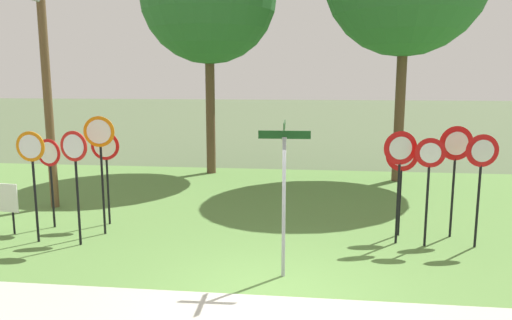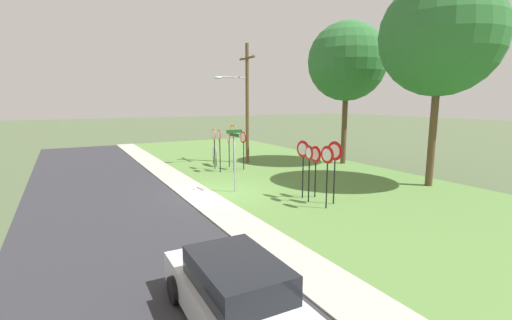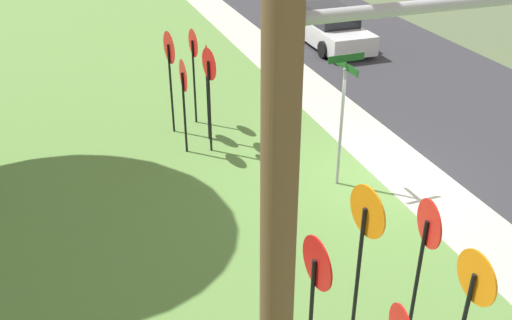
{
  "view_description": "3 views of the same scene",
  "coord_description": "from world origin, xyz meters",
  "px_view_note": "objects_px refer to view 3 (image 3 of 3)",
  "views": [
    {
      "loc": [
        0.7,
        -7.88,
        3.79
      ],
      "look_at": [
        -0.69,
        3.74,
        1.82
      ],
      "focal_mm": 33.97,
      "sensor_mm": 36.0,
      "label": 1
    },
    {
      "loc": [
        15.21,
        -6.09,
        4.36
      ],
      "look_at": [
        -0.59,
        2.51,
        1.34
      ],
      "focal_mm": 24.9,
      "sensor_mm": 36.0,
      "label": 2
    },
    {
      "loc": [
        -9.71,
        6.41,
        6.74
      ],
      "look_at": [
        -0.4,
        3.05,
        1.32
      ],
      "focal_mm": 40.97,
      "sensor_mm": 36.0,
      "label": 3
    }
  ],
  "objects_px": {
    "stop_sign_far_right": "(424,248)",
    "yield_sign_far_left": "(170,58)",
    "yield_sign_far_right": "(184,84)",
    "utility_pole": "(304,234)",
    "stop_sign_near_right": "(470,302)",
    "street_name_post": "(342,110)",
    "yield_sign_near_left": "(194,54)",
    "stop_sign_far_left": "(364,238)",
    "stop_sign_near_left": "(315,282)",
    "yield_sign_near_right": "(208,71)",
    "parked_sedan_distant": "(329,27)",
    "yield_sign_center": "(210,75)"
  },
  "relations": [
    {
      "from": "stop_sign_far_right",
      "to": "yield_sign_far_left",
      "type": "xyz_separation_m",
      "value": [
        8.54,
        1.58,
        0.12
      ]
    },
    {
      "from": "yield_sign_far_right",
      "to": "utility_pole",
      "type": "distance_m",
      "value": 10.1
    },
    {
      "from": "stop_sign_near_right",
      "to": "street_name_post",
      "type": "distance_m",
      "value": 5.92
    },
    {
      "from": "yield_sign_near_left",
      "to": "street_name_post",
      "type": "xyz_separation_m",
      "value": [
        -4.19,
        -2.09,
        -0.14
      ]
    },
    {
      "from": "stop_sign_near_right",
      "to": "yield_sign_near_left",
      "type": "bearing_deg",
      "value": 5.55
    },
    {
      "from": "yield_sign_near_left",
      "to": "utility_pole",
      "type": "xyz_separation_m",
      "value": [
        -11.21,
        2.01,
        2.5
      ]
    },
    {
      "from": "stop_sign_far_left",
      "to": "yield_sign_far_left",
      "type": "distance_m",
      "value": 8.35
    },
    {
      "from": "stop_sign_near_left",
      "to": "yield_sign_near_right",
      "type": "distance_m",
      "value": 7.83
    },
    {
      "from": "stop_sign_near_right",
      "to": "yield_sign_far_right",
      "type": "relative_size",
      "value": 1.1
    },
    {
      "from": "stop_sign_far_right",
      "to": "street_name_post",
      "type": "distance_m",
      "value": 4.87
    },
    {
      "from": "yield_sign_near_right",
      "to": "street_name_post",
      "type": "xyz_separation_m",
      "value": [
        -3.08,
        -2.04,
        -0.06
      ]
    },
    {
      "from": "stop_sign_near_right",
      "to": "yield_sign_far_right",
      "type": "distance_m",
      "value": 8.52
    },
    {
      "from": "yield_sign_far_left",
      "to": "utility_pole",
      "type": "bearing_deg",
      "value": 165.04
    },
    {
      "from": "stop_sign_near_left",
      "to": "yield_sign_near_right",
      "type": "bearing_deg",
      "value": -9.53
    },
    {
      "from": "stop_sign_far_left",
      "to": "yield_sign_near_left",
      "type": "xyz_separation_m",
      "value": [
        8.67,
        0.07,
        -0.19
      ]
    },
    {
      "from": "stop_sign_far_right",
      "to": "yield_sign_far_right",
      "type": "relative_size",
      "value": 1.12
    },
    {
      "from": "stop_sign_near_left",
      "to": "street_name_post",
      "type": "distance_m",
      "value": 5.49
    },
    {
      "from": "stop_sign_near_left",
      "to": "utility_pole",
      "type": "distance_m",
      "value": 3.75
    },
    {
      "from": "yield_sign_near_right",
      "to": "stop_sign_near_left",
      "type": "bearing_deg",
      "value": -178.79
    },
    {
      "from": "stop_sign_near_left",
      "to": "yield_sign_far_left",
      "type": "distance_m",
      "value": 8.55
    },
    {
      "from": "street_name_post",
      "to": "yield_sign_far_left",
      "type": "bearing_deg",
      "value": 34.06
    },
    {
      "from": "stop_sign_near_right",
      "to": "utility_pole",
      "type": "relative_size",
      "value": 0.32
    },
    {
      "from": "yield_sign_far_left",
      "to": "yield_sign_far_right",
      "type": "xyz_separation_m",
      "value": [
        -1.22,
        -0.04,
        -0.26
      ]
    },
    {
      "from": "stop_sign_far_right",
      "to": "street_name_post",
      "type": "relative_size",
      "value": 0.88
    },
    {
      "from": "yield_sign_near_left",
      "to": "utility_pole",
      "type": "bearing_deg",
      "value": 164.92
    },
    {
      "from": "yield_sign_far_left",
      "to": "parked_sedan_distant",
      "type": "height_order",
      "value": "yield_sign_far_left"
    },
    {
      "from": "yield_sign_center",
      "to": "street_name_post",
      "type": "height_order",
      "value": "street_name_post"
    },
    {
      "from": "street_name_post",
      "to": "utility_pole",
      "type": "relative_size",
      "value": 0.37
    },
    {
      "from": "stop_sign_near_left",
      "to": "yield_sign_far_left",
      "type": "bearing_deg",
      "value": -4.04
    },
    {
      "from": "stop_sign_far_right",
      "to": "parked_sedan_distant",
      "type": "distance_m",
      "value": 15.15
    },
    {
      "from": "stop_sign_near_right",
      "to": "yield_sign_near_right",
      "type": "distance_m",
      "value": 8.89
    },
    {
      "from": "yield_sign_far_right",
      "to": "utility_pole",
      "type": "xyz_separation_m",
      "value": [
        -9.64,
        1.37,
        2.67
      ]
    },
    {
      "from": "yield_sign_near_right",
      "to": "yield_sign_center",
      "type": "distance_m",
      "value": 0.64
    },
    {
      "from": "stop_sign_far_left",
      "to": "stop_sign_near_right",
      "type": "bearing_deg",
      "value": -157.08
    },
    {
      "from": "yield_sign_far_right",
      "to": "yield_sign_center",
      "type": "relative_size",
      "value": 0.9
    },
    {
      "from": "parked_sedan_distant",
      "to": "stop_sign_far_right",
      "type": "bearing_deg",
      "value": 159.02
    },
    {
      "from": "stop_sign_far_left",
      "to": "parked_sedan_distant",
      "type": "relative_size",
      "value": 0.64
    },
    {
      "from": "yield_sign_near_left",
      "to": "stop_sign_far_right",
      "type": "bearing_deg",
      "value": -179.18
    },
    {
      "from": "yield_sign_center",
      "to": "stop_sign_near_left",
      "type": "bearing_deg",
      "value": 165.12
    },
    {
      "from": "yield_sign_near_left",
      "to": "parked_sedan_distant",
      "type": "relative_size",
      "value": 0.57
    },
    {
      "from": "street_name_post",
      "to": "parked_sedan_distant",
      "type": "bearing_deg",
      "value": -26.86
    },
    {
      "from": "stop_sign_near_right",
      "to": "yield_sign_far_right",
      "type": "bearing_deg",
      "value": 10.77
    },
    {
      "from": "stop_sign_near_right",
      "to": "yield_sign_far_left",
      "type": "relative_size",
      "value": 0.97
    },
    {
      "from": "stop_sign_near_left",
      "to": "street_name_post",
      "type": "relative_size",
      "value": 0.81
    },
    {
      "from": "yield_sign_far_right",
      "to": "utility_pole",
      "type": "bearing_deg",
      "value": 171.27
    },
    {
      "from": "stop_sign_near_left",
      "to": "yield_sign_center",
      "type": "xyz_separation_m",
      "value": [
        7.18,
        -0.65,
        0.19
      ]
    },
    {
      "from": "stop_sign_near_right",
      "to": "stop_sign_far_left",
      "type": "height_order",
      "value": "stop_sign_far_left"
    },
    {
      "from": "stop_sign_far_right",
      "to": "stop_sign_far_left",
      "type": "bearing_deg",
      "value": 84.3
    },
    {
      "from": "yield_sign_near_right",
      "to": "yield_sign_far_right",
      "type": "distance_m",
      "value": 0.85
    },
    {
      "from": "yield_sign_near_right",
      "to": "yield_sign_center",
      "type": "bearing_deg",
      "value": 175.5
    }
  ]
}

